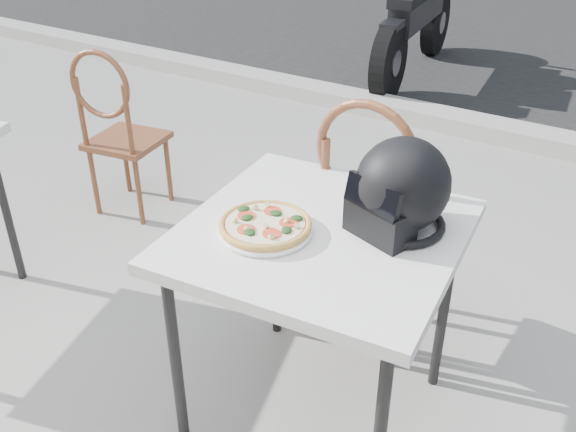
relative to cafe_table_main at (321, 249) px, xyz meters
The scene contains 9 objects.
ground 0.77m from the cafe_table_main, 147.31° to the right, with size 80.00×80.00×0.00m, color gray.
curb 2.93m from the cafe_table_main, 94.74° to the left, with size 30.00×0.25×0.12m, color #9E9C94.
cafe_table_main is the anchor object (origin of this frame).
plate 0.19m from the cafe_table_main, 141.53° to the right, with size 0.34×0.34×0.02m.
pizza 0.20m from the cafe_table_main, 141.60° to the right, with size 0.36×0.36×0.04m.
helmet 0.31m from the cafe_table_main, 34.98° to the left, with size 0.36×0.37×0.29m.
cafe_chair_main 0.49m from the cafe_table_main, 93.86° to the left, with size 0.44×0.44×1.08m.
cafe_chair_side 1.79m from the cafe_table_main, 156.54° to the left, with size 0.42×0.42×0.95m.
motorcycle 4.08m from the cafe_table_main, 107.94° to the left, with size 0.53×2.05×1.02m.
Camera 1 is at (1.04, -1.32, 1.82)m, focal length 40.00 mm.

